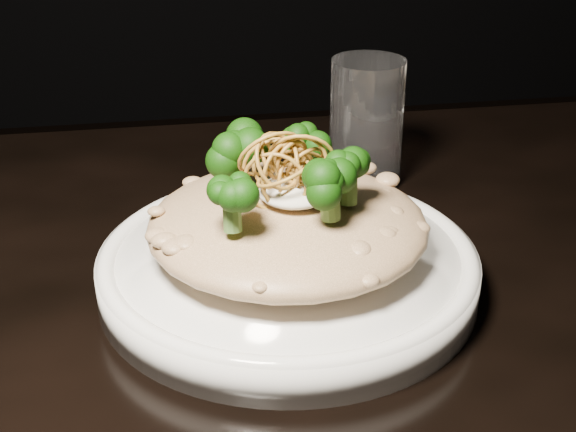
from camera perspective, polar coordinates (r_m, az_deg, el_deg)
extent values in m
cube|color=black|center=(0.53, 5.41, -10.07)|extent=(1.10, 0.80, 0.04)
cylinder|color=white|center=(0.55, 0.00, -3.83)|extent=(0.26, 0.26, 0.03)
ellipsoid|color=brown|center=(0.54, -0.03, -0.59)|extent=(0.19, 0.19, 0.04)
ellipsoid|color=white|center=(0.52, 0.46, 1.75)|extent=(0.05, 0.05, 0.01)
cylinder|color=white|center=(0.70, 5.59, 6.58)|extent=(0.08, 0.08, 0.11)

